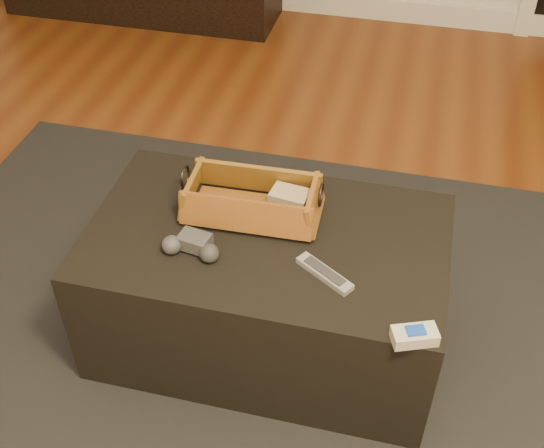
% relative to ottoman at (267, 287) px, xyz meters
% --- Properties ---
extents(floor, '(5.00, 5.50, 0.01)m').
position_rel_ottoman_xyz_m(floor, '(-0.00, -0.32, -0.23)').
color(floor, brown).
rests_on(floor, ground).
extents(baseboard, '(5.00, 0.04, 0.12)m').
position_rel_ottoman_xyz_m(baseboard, '(-0.00, 2.41, -0.16)').
color(baseboard, white).
rests_on(baseboard, floor).
extents(area_rug, '(2.60, 2.00, 0.01)m').
position_rel_ottoman_xyz_m(area_rug, '(-0.00, -0.05, -0.22)').
color(area_rug, black).
rests_on(area_rug, floor).
extents(ottoman, '(1.00, 0.60, 0.42)m').
position_rel_ottoman_xyz_m(ottoman, '(0.00, 0.00, 0.00)').
color(ottoman, black).
rests_on(ottoman, area_rug).
extents(tv_remote, '(0.21, 0.07, 0.02)m').
position_rel_ottoman_xyz_m(tv_remote, '(-0.08, 0.06, 0.23)').
color(tv_remote, black).
rests_on(tv_remote, wicker_basket).
extents(cloth_bundle, '(0.12, 0.09, 0.06)m').
position_rel_ottoman_xyz_m(cloth_bundle, '(0.04, 0.11, 0.25)').
color(cloth_bundle, '#CBB28D').
rests_on(cloth_bundle, wicker_basket).
extents(wicker_basket, '(0.40, 0.22, 0.14)m').
position_rel_ottoman_xyz_m(wicker_basket, '(-0.06, 0.08, 0.26)').
color(wicker_basket, olive).
rests_on(wicker_basket, ottoman).
extents(game_controller, '(0.16, 0.10, 0.05)m').
position_rel_ottoman_xyz_m(game_controller, '(-0.17, -0.12, 0.24)').
color(game_controller, '#3B3A3E').
rests_on(game_controller, ottoman).
extents(silver_remote, '(0.17, 0.13, 0.02)m').
position_rel_ottoman_xyz_m(silver_remote, '(0.18, -0.12, 0.22)').
color(silver_remote, '#9A9BA1').
rests_on(silver_remote, ottoman).
extents(cream_gadget, '(0.12, 0.09, 0.04)m').
position_rel_ottoman_xyz_m(cream_gadget, '(0.43, -0.28, 0.23)').
color(cream_gadget, beige).
rests_on(cream_gadget, ottoman).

